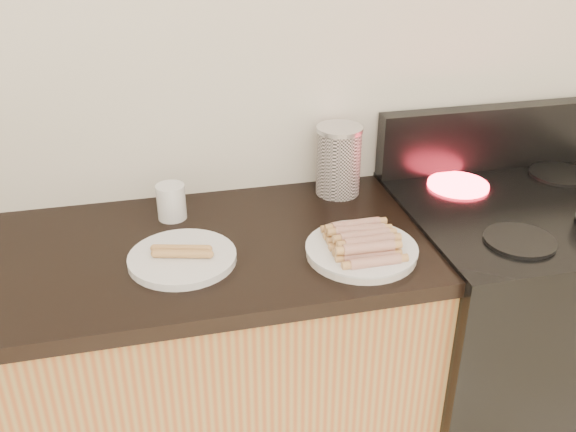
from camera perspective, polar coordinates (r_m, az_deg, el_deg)
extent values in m
cube|color=silver|center=(1.80, -4.00, 14.08)|extent=(4.00, 0.04, 2.60)
cube|color=olive|center=(1.96, -22.83, -16.18)|extent=(2.20, 0.59, 0.86)
cube|color=black|center=(2.17, 19.45, -10.02)|extent=(0.76, 0.65, 0.90)
cube|color=black|center=(1.94, 21.55, 0.74)|extent=(0.76, 0.65, 0.01)
cube|color=black|center=(2.12, 17.92, 6.69)|extent=(0.76, 0.06, 0.20)
cylinder|color=black|center=(1.72, 19.90, -2.06)|extent=(0.18, 0.18, 0.01)
cylinder|color=#FF1E2D|center=(1.98, 14.88, 2.69)|extent=(0.18, 0.18, 0.01)
cylinder|color=black|center=(2.15, 22.96, 3.45)|extent=(0.18, 0.18, 0.01)
cylinder|color=white|center=(1.60, 6.53, -3.17)|extent=(0.36, 0.36, 0.02)
cylinder|color=white|center=(1.58, -9.37, -3.71)|extent=(0.35, 0.35, 0.02)
cylinder|color=maroon|center=(1.52, 7.64, -4.06)|extent=(0.13, 0.03, 0.03)
cylinder|color=maroon|center=(1.54, 7.27, -3.52)|extent=(0.13, 0.03, 0.03)
cylinder|color=maroon|center=(1.56, 6.92, -2.99)|extent=(0.13, 0.03, 0.03)
cylinder|color=maroon|center=(1.58, 6.58, -2.47)|extent=(0.13, 0.03, 0.03)
cylinder|color=maroon|center=(1.61, 6.24, -1.97)|extent=(0.13, 0.03, 0.03)
cylinder|color=maroon|center=(1.63, 5.92, -1.48)|extent=(0.13, 0.03, 0.03)
cylinder|color=maroon|center=(1.65, 5.61, -1.01)|extent=(0.13, 0.03, 0.03)
cylinder|color=maroon|center=(1.53, 7.32, -2.79)|extent=(0.13, 0.03, 0.03)
cylinder|color=maroon|center=(1.55, 6.97, -2.26)|extent=(0.13, 0.03, 0.03)
cylinder|color=maroon|center=(1.57, 6.62, -1.76)|extent=(0.13, 0.03, 0.03)
cylinder|color=maroon|center=(1.60, 6.29, -1.26)|extent=(0.13, 0.03, 0.03)
cylinder|color=maroon|center=(1.62, 5.96, -0.78)|extent=(0.13, 0.03, 0.03)
cylinder|color=#CA743F|center=(1.56, -9.39, -3.34)|extent=(0.13, 0.05, 0.02)
cylinder|color=#CA743F|center=(1.58, -9.47, -2.87)|extent=(0.13, 0.05, 0.02)
cylinder|color=white|center=(1.87, 4.51, 4.77)|extent=(0.13, 0.13, 0.19)
cylinder|color=silver|center=(1.83, 4.62, 7.72)|extent=(0.13, 0.13, 0.01)
cylinder|color=white|center=(1.77, -10.33, 1.25)|extent=(0.08, 0.08, 0.10)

